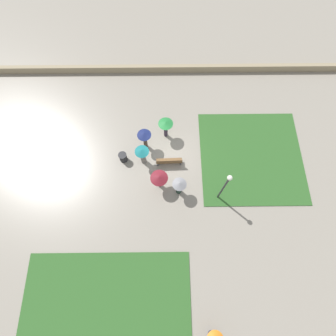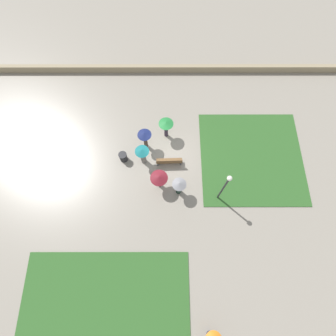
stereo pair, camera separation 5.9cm
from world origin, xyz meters
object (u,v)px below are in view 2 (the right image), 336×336
(park_bench, at_px, (169,161))
(crowd_person_maroon, at_px, (159,178))
(crowd_person_teal, at_px, (142,154))
(lamp_post, at_px, (225,186))
(trash_bin, at_px, (123,157))
(crowd_person_grey, at_px, (179,186))
(crowd_person_navy, at_px, (145,137))
(crowd_person_green, at_px, (166,125))

(park_bench, distance_m, crowd_person_maroon, 2.03)
(crowd_person_teal, bearing_deg, lamp_post, -88.52)
(park_bench, distance_m, trash_bin, 3.42)
(crowd_person_grey, xyz_separation_m, crowd_person_navy, (2.42, -3.66, 0.24))
(crowd_person_teal, height_order, crowd_person_green, crowd_person_teal)
(crowd_person_grey, bearing_deg, park_bench, -17.90)
(trash_bin, relative_size, crowd_person_navy, 0.42)
(lamp_post, distance_m, crowd_person_teal, 6.17)
(trash_bin, height_order, crowd_person_green, crowd_person_green)
(lamp_post, xyz_separation_m, crowd_person_maroon, (4.11, -0.92, -1.27))
(trash_bin, height_order, crowd_person_grey, crowd_person_grey)
(crowd_person_teal, distance_m, crowd_person_green, 2.78)
(lamp_post, xyz_separation_m, crowd_person_teal, (5.31, -2.82, -1.37))
(park_bench, height_order, crowd_person_maroon, crowd_person_maroon)
(park_bench, distance_m, crowd_person_navy, 2.54)
(park_bench, relative_size, crowd_person_teal, 0.98)
(lamp_post, distance_m, crowd_person_green, 6.34)
(crowd_person_grey, relative_size, crowd_person_maroon, 1.04)
(lamp_post, relative_size, crowd_person_grey, 2.25)
(crowd_person_green, bearing_deg, crowd_person_maroon, 46.74)
(crowd_person_green, relative_size, crowd_person_navy, 0.96)
(park_bench, bearing_deg, trash_bin, -8.22)
(park_bench, height_order, trash_bin, park_bench)
(trash_bin, relative_size, crowd_person_grey, 0.45)
(crowd_person_teal, bearing_deg, crowd_person_grey, -103.58)
(park_bench, bearing_deg, crowd_person_green, -86.30)
(lamp_post, bearing_deg, crowd_person_navy, -38.38)
(trash_bin, xyz_separation_m, crowd_person_navy, (-1.64, -1.13, 1.06))
(crowd_person_maroon, distance_m, crowd_person_teal, 2.24)
(lamp_post, relative_size, crowd_person_teal, 2.13)
(lamp_post, xyz_separation_m, crowd_person_navy, (5.18, -4.10, -1.21))
(lamp_post, height_order, crowd_person_green, lamp_post)
(crowd_person_maroon, bearing_deg, crowd_person_grey, 7.49)
(trash_bin, distance_m, crowd_person_teal, 1.76)
(crowd_person_maroon, xyz_separation_m, crowd_person_navy, (1.07, -3.18, 0.06))
(trash_bin, xyz_separation_m, crowd_person_grey, (-4.05, 2.53, 0.81))
(park_bench, height_order, crowd_person_teal, crowd_person_teal)
(trash_bin, bearing_deg, crowd_person_green, -146.92)
(crowd_person_green, distance_m, crowd_person_navy, 1.79)
(crowd_person_navy, bearing_deg, crowd_person_grey, 135.75)
(crowd_person_maroon, relative_size, crowd_person_green, 0.94)
(park_bench, xyz_separation_m, crowd_person_grey, (-0.65, 2.14, 0.76))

